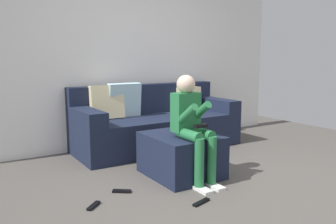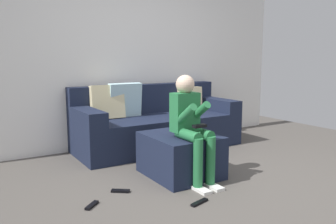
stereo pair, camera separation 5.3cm
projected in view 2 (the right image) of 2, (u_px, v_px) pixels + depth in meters
ground_plane at (217, 185)px, 3.49m from camera, size 7.07×7.07×0.00m
wall_back at (127, 59)px, 5.03m from camera, size 5.44×0.10×2.49m
couch_sectional at (156, 124)px, 4.92m from camera, size 2.31×0.91×0.93m
ottoman at (180, 155)px, 3.76m from camera, size 0.68×0.79×0.45m
person_seated at (191, 122)px, 3.51m from camera, size 0.28×0.61×1.10m
remote_near_ottoman at (199, 202)px, 3.05m from camera, size 0.20×0.09×0.02m
remote_by_storage_bin at (120, 191)px, 3.31m from camera, size 0.17×0.15×0.02m
remote_under_side_table at (92, 205)px, 2.99m from camera, size 0.16×0.15×0.02m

